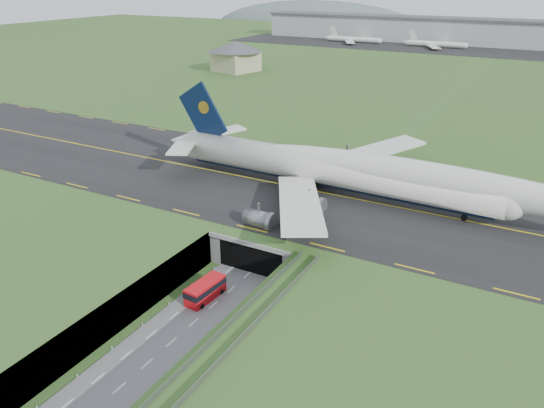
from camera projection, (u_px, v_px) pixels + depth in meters
The scene contains 10 objects.
ground at pixel (224, 297), 82.66m from camera, with size 900.00×900.00×0.00m, color #345120.
airfield_deck at pixel (224, 280), 81.47m from camera, with size 800.00×800.00×6.00m, color gray.
trench_road at pixel (196, 321), 76.59m from camera, with size 12.00×75.00×0.20m, color slate.
taxiway at pixel (314, 191), 106.78m from camera, with size 800.00×44.00×0.18m, color black.
tunnel_portal at pixel (275, 235), 94.78m from camera, with size 17.00×22.30×6.00m.
guideway at pixel (211, 365), 60.32m from camera, with size 3.00×53.00×7.05m.
jumbo_jet at pixel (359, 173), 101.00m from camera, with size 93.21×60.24×19.93m.
shuttle_tram at pixel (205, 290), 81.33m from camera, with size 3.25×7.38×2.94m.
service_building at pixel (236, 54), 235.79m from camera, with size 29.09×29.09×13.09m.
cargo_terminal at pixel (499, 33), 318.02m from camera, with size 320.00×67.00×15.60m.
Camera 1 is at (40.20, -57.86, 46.20)m, focal length 35.00 mm.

